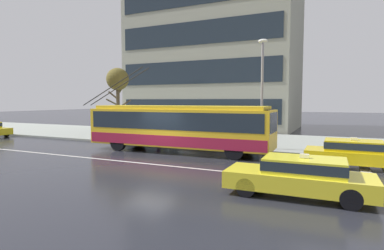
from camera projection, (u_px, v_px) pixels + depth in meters
name	position (u px, v px, depth m)	size (l,w,h in m)	color
ground_plane	(149.00, 159.00, 16.78)	(160.00, 160.00, 0.00)	#23242C
sidewalk_slab	(212.00, 139.00, 25.14)	(80.00, 10.00, 0.14)	gray
crosswalk_stripe_edge_near	(300.00, 167.00, 14.60)	(0.44, 4.40, 0.01)	beige
crosswalk_stripe_inner_a	(321.00, 169.00, 14.22)	(0.44, 4.40, 0.01)	beige
crosswalk_stripe_center	(343.00, 171.00, 13.84)	(0.44, 4.40, 0.01)	beige
crosswalk_stripe_inner_b	(367.00, 173.00, 13.46)	(0.44, 4.40, 0.01)	beige
lane_centre_line	(136.00, 163.00, 15.70)	(72.00, 0.14, 0.01)	silver
trolleybus	(179.00, 126.00, 18.89)	(12.74, 2.73, 5.20)	yellow
taxi_oncoming_far	(300.00, 175.00, 10.10)	(4.61, 1.82, 1.39)	yellow
taxi_ahead_of_bus	(356.00, 152.00, 14.54)	(4.57, 1.83, 1.39)	gold
bus_shelter	(198.00, 115.00, 22.52)	(4.09, 1.86, 2.56)	gray
pedestrian_at_shelter	(159.00, 120.00, 22.05)	(1.43, 1.43, 1.99)	#2E2450
pedestrian_approaching_curb	(162.00, 128.00, 23.15)	(0.50, 0.50, 1.62)	#4E573F
street_lamp	(262.00, 84.00, 19.15)	(0.60, 0.32, 6.68)	gray
street_tree_bare	(118.00, 81.00, 25.53)	(1.88, 1.82, 5.63)	brown
office_tower_corner_left	(216.00, 8.00, 35.75)	(18.34, 11.61, 27.34)	#989987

